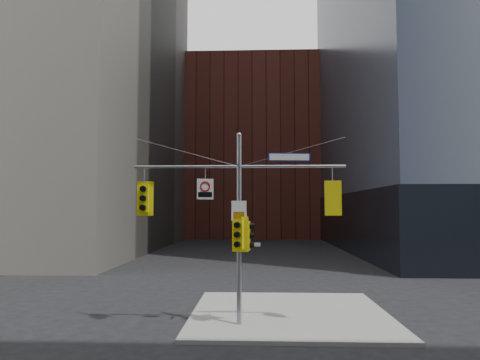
# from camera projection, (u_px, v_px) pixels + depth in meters

# --- Properties ---
(ground) EXTENTS (160.00, 160.00, 0.00)m
(ground) POSITION_uv_depth(u_px,v_px,m) (237.00, 346.00, 13.77)
(ground) COLOR black
(ground) RESTS_ON ground
(sidewalk_corner) EXTENTS (8.00, 8.00, 0.15)m
(sidewalk_corner) POSITION_uv_depth(u_px,v_px,m) (289.00, 313.00, 17.68)
(sidewalk_corner) COLOR gray
(sidewalk_corner) RESTS_ON ground
(brick_midrise) EXTENTS (26.00, 20.00, 28.00)m
(brick_midrise) POSITION_uv_depth(u_px,v_px,m) (253.00, 152.00, 72.53)
(brick_midrise) COLOR maroon
(brick_midrise) RESTS_ON ground
(signal_assembly) EXTENTS (8.00, 0.80, 7.30)m
(signal_assembly) POSITION_uv_depth(u_px,v_px,m) (239.00, 208.00, 16.05)
(signal_assembly) COLOR gray
(signal_assembly) RESTS_ON ground
(traffic_light_west_arm) EXTENTS (0.63, 0.49, 1.31)m
(traffic_light_west_arm) POSITION_uv_depth(u_px,v_px,m) (144.00, 198.00, 16.23)
(traffic_light_west_arm) COLOR yellow
(traffic_light_west_arm) RESTS_ON ground
(traffic_light_east_arm) EXTENTS (0.62, 0.51, 1.30)m
(traffic_light_east_arm) POSITION_uv_depth(u_px,v_px,m) (333.00, 198.00, 15.94)
(traffic_light_east_arm) COLOR yellow
(traffic_light_east_arm) RESTS_ON ground
(traffic_light_pole_side) EXTENTS (0.44, 0.38, 1.08)m
(traffic_light_pole_side) POSITION_uv_depth(u_px,v_px,m) (248.00, 236.00, 15.97)
(traffic_light_pole_side) COLOR yellow
(traffic_light_pole_side) RESTS_ON ground
(traffic_light_pole_front) EXTENTS (0.61, 0.57, 1.30)m
(traffic_light_pole_front) POSITION_uv_depth(u_px,v_px,m) (239.00, 234.00, 15.72)
(traffic_light_pole_front) COLOR yellow
(traffic_light_pole_front) RESTS_ON ground
(street_sign_blade) EXTENTS (1.60, 0.20, 0.31)m
(street_sign_blade) POSITION_uv_depth(u_px,v_px,m) (289.00, 157.00, 16.11)
(street_sign_blade) COLOR navy
(street_sign_blade) RESTS_ON ground
(regulatory_sign_arm) EXTENTS (0.62, 0.12, 0.78)m
(regulatory_sign_arm) POSITION_uv_depth(u_px,v_px,m) (205.00, 188.00, 16.13)
(regulatory_sign_arm) COLOR silver
(regulatory_sign_arm) RESTS_ON ground
(regulatory_sign_pole) EXTENTS (0.56, 0.08, 0.74)m
(regulatory_sign_pole) POSITION_uv_depth(u_px,v_px,m) (239.00, 211.00, 15.93)
(regulatory_sign_pole) COLOR silver
(regulatory_sign_pole) RESTS_ON ground
(street_blade_ew) EXTENTS (0.69, 0.09, 0.14)m
(street_blade_ew) POSITION_uv_depth(u_px,v_px,m) (251.00, 244.00, 15.95)
(street_blade_ew) COLOR silver
(street_blade_ew) RESTS_ON ground
(street_blade_ns) EXTENTS (0.06, 0.69, 0.14)m
(street_blade_ns) POSITION_uv_depth(u_px,v_px,m) (240.00, 249.00, 16.40)
(street_blade_ns) COLOR #145926
(street_blade_ns) RESTS_ON ground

